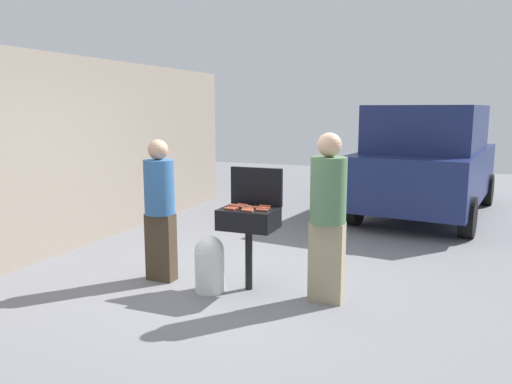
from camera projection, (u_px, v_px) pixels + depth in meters
ground_plane at (228, 286)px, 5.67m from camera, size 24.00×24.00×0.00m
house_wall_side at (85, 151)px, 7.39m from camera, size 0.24×8.00×2.69m
bbq_grill at (249, 222)px, 5.44m from camera, size 0.60×0.44×0.90m
grill_lid_open at (256, 186)px, 5.58m from camera, size 0.60×0.05×0.42m
hot_dog_0 at (262, 210)px, 5.28m from camera, size 0.13×0.04×0.03m
hot_dog_1 at (260, 207)px, 5.42m from camera, size 0.13×0.03×0.03m
hot_dog_2 at (233, 208)px, 5.37m from camera, size 0.13×0.03×0.03m
hot_dog_3 at (232, 208)px, 5.40m from camera, size 0.13×0.03×0.03m
hot_dog_4 at (265, 206)px, 5.49m from camera, size 0.13×0.03×0.03m
hot_dog_5 at (234, 206)px, 5.51m from camera, size 0.13×0.03×0.03m
hot_dog_6 at (243, 205)px, 5.57m from camera, size 0.13×0.04×0.03m
hot_dog_7 at (247, 206)px, 5.48m from camera, size 0.13×0.04×0.03m
hot_dog_8 at (264, 208)px, 5.37m from camera, size 0.13×0.04×0.03m
hot_dog_9 at (248, 208)px, 5.37m from camera, size 0.13×0.03×0.03m
hot_dog_10 at (248, 210)px, 5.31m from camera, size 0.13×0.04×0.03m
hot_dog_11 at (240, 207)px, 5.45m from camera, size 0.13×0.03×0.03m
hot_dog_12 at (236, 205)px, 5.55m from camera, size 0.13×0.03×0.03m
hot_dog_13 at (230, 209)px, 5.34m from camera, size 0.13×0.04×0.03m
hot_dog_14 at (247, 211)px, 5.25m from camera, size 0.13×0.03×0.03m
hot_dog_15 at (253, 208)px, 5.41m from camera, size 0.13×0.04×0.03m
propane_tank at (209, 263)px, 5.45m from camera, size 0.32×0.32×0.62m
person_left at (160, 205)px, 5.73m from camera, size 0.34×0.34×1.62m
person_right at (328, 212)px, 5.07m from camera, size 0.36×0.36×1.73m
parked_minivan at (428, 160)px, 9.33m from camera, size 2.48×4.60×2.02m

